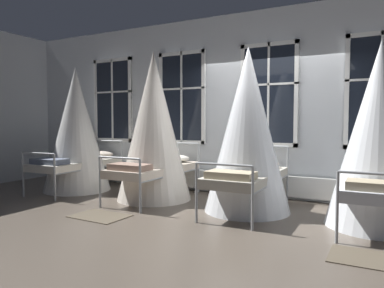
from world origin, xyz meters
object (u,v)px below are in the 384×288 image
at_px(cot_third, 248,132).
at_px(cot_fourth, 379,137).
at_px(cot_second, 154,128).
at_px(cot_first, 76,131).

height_order(cot_third, cot_fourth, cot_third).
bearing_deg(cot_second, cot_first, 90.94).
height_order(cot_first, cot_second, cot_second).
bearing_deg(cot_fourth, cot_second, 88.30).
distance_m(cot_second, cot_third, 1.76).
distance_m(cot_first, cot_second, 1.85).
bearing_deg(cot_fourth, cot_third, 89.14).
height_order(cot_second, cot_third, cot_second).
relative_size(cot_third, cot_fourth, 1.04).
xyz_separation_m(cot_second, cot_fourth, (3.55, -0.06, -0.08)).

